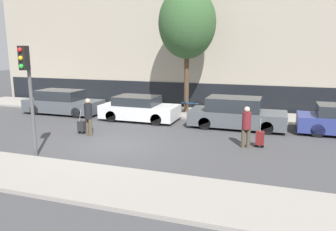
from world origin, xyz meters
TOP-DOWN VIEW (x-y plane):
  - ground_plane at (0.00, 0.00)m, footprint 80.00×80.00m
  - sidewalk_near at (0.00, -3.75)m, footprint 28.00×2.50m
  - sidewalk_far at (0.00, 7.00)m, footprint 28.00×3.00m
  - building_facade at (0.00, 10.43)m, footprint 28.00×2.53m
  - parked_car_0 at (-5.88, 4.68)m, footprint 4.58×1.76m
  - parked_car_1 at (-0.89, 4.49)m, footprint 4.06×1.90m
  - parked_car_2 at (4.25, 4.45)m, footprint 4.57×1.90m
  - pedestrian_left at (-1.72, 0.86)m, footprint 0.34×0.34m
  - trolley_left at (-2.23, 1.06)m, footprint 0.34×0.29m
  - pedestrian_right at (5.03, 1.28)m, footprint 0.34×0.34m
  - trolley_right at (5.55, 1.45)m, footprint 0.34×0.29m
  - traffic_light at (-1.97, -2.36)m, footprint 0.28×0.47m
  - parked_bicycle at (1.28, 6.80)m, footprint 1.77×0.06m
  - bare_tree_near_crossing at (1.04, 6.94)m, footprint 3.23×3.23m

SIDE VIEW (x-z plane):
  - ground_plane at x=0.00m, z-range 0.00..0.00m
  - sidewalk_near at x=0.00m, z-range 0.00..0.12m
  - sidewalk_far at x=0.00m, z-range 0.00..0.12m
  - trolley_left at x=-2.23m, z-range -0.21..0.91m
  - trolley_right at x=5.55m, z-range -0.21..0.97m
  - parked_bicycle at x=1.28m, z-range 0.01..0.97m
  - parked_car_1 at x=-0.89m, z-range -0.03..1.28m
  - parked_car_0 at x=-5.88m, z-range -0.05..1.36m
  - parked_car_2 at x=4.25m, z-range -0.06..1.43m
  - pedestrian_right at x=5.03m, z-range 0.10..1.72m
  - pedestrian_left at x=-1.72m, z-range 0.11..1.77m
  - traffic_light at x=-1.97m, z-range 0.82..4.71m
  - bare_tree_near_crossing at x=1.04m, z-range 1.64..8.68m
  - building_facade at x=0.00m, z-range -0.02..13.34m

